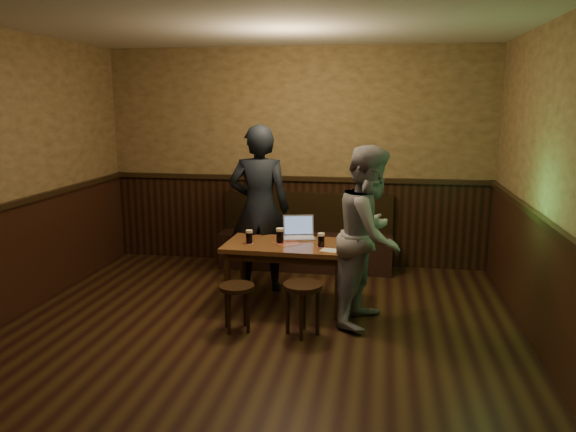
{
  "coord_description": "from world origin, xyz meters",
  "views": [
    {
      "loc": [
        1.11,
        -4.22,
        2.12
      ],
      "look_at": [
        0.19,
        1.21,
        0.99
      ],
      "focal_mm": 35.0,
      "sensor_mm": 36.0,
      "label": 1
    }
  ],
  "objects_px": {
    "stool_left": "(237,294)",
    "stool_right": "(303,294)",
    "bench": "(306,244)",
    "pub_table": "(287,252)",
    "pint_left": "(249,237)",
    "pint_mid": "(280,236)",
    "person_grey": "(370,236)",
    "laptop": "(299,232)",
    "person_suit": "(259,208)",
    "pint_right": "(321,240)"
  },
  "relations": [
    {
      "from": "stool_left",
      "to": "stool_right",
      "type": "relative_size",
      "value": 0.91
    },
    {
      "from": "bench",
      "to": "pub_table",
      "type": "relative_size",
      "value": 1.71
    },
    {
      "from": "stool_right",
      "to": "pint_left",
      "type": "relative_size",
      "value": 3.38
    },
    {
      "from": "pint_mid",
      "to": "person_grey",
      "type": "height_order",
      "value": "person_grey"
    },
    {
      "from": "laptop",
      "to": "pub_table",
      "type": "bearing_deg",
      "value": -121.61
    },
    {
      "from": "laptop",
      "to": "person_suit",
      "type": "xyz_separation_m",
      "value": [
        -0.48,
        0.24,
        0.2
      ]
    },
    {
      "from": "laptop",
      "to": "person_grey",
      "type": "height_order",
      "value": "person_grey"
    },
    {
      "from": "pint_left",
      "to": "pint_mid",
      "type": "relative_size",
      "value": 0.9
    },
    {
      "from": "stool_right",
      "to": "person_suit",
      "type": "bearing_deg",
      "value": 118.85
    },
    {
      "from": "laptop",
      "to": "pint_right",
      "type": "bearing_deg",
      "value": -65.61
    },
    {
      "from": "person_grey",
      "to": "pint_right",
      "type": "bearing_deg",
      "value": 84.09
    },
    {
      "from": "pint_left",
      "to": "laptop",
      "type": "bearing_deg",
      "value": 35.72
    },
    {
      "from": "bench",
      "to": "person_grey",
      "type": "xyz_separation_m",
      "value": [
        0.85,
        -1.71,
        0.55
      ]
    },
    {
      "from": "stool_left",
      "to": "pub_table",
      "type": "bearing_deg",
      "value": 63.36
    },
    {
      "from": "stool_left",
      "to": "person_grey",
      "type": "xyz_separation_m",
      "value": [
        1.2,
        0.43,
        0.51
      ]
    },
    {
      "from": "bench",
      "to": "stool_left",
      "type": "bearing_deg",
      "value": -99.41
    },
    {
      "from": "pint_left",
      "to": "pint_right",
      "type": "distance_m",
      "value": 0.74
    },
    {
      "from": "stool_left",
      "to": "pint_left",
      "type": "relative_size",
      "value": 3.07
    },
    {
      "from": "pint_right",
      "to": "pint_left",
      "type": "bearing_deg",
      "value": 178.94
    },
    {
      "from": "stool_left",
      "to": "stool_right",
      "type": "bearing_deg",
      "value": 0.62
    },
    {
      "from": "person_grey",
      "to": "laptop",
      "type": "bearing_deg",
      "value": 70.26
    },
    {
      "from": "stool_right",
      "to": "pint_left",
      "type": "distance_m",
      "value": 0.97
    },
    {
      "from": "bench",
      "to": "laptop",
      "type": "distance_m",
      "value": 1.25
    },
    {
      "from": "stool_left",
      "to": "pint_right",
      "type": "height_order",
      "value": "pint_right"
    },
    {
      "from": "pint_left",
      "to": "laptop",
      "type": "xyz_separation_m",
      "value": [
        0.47,
        0.34,
        -0.01
      ]
    },
    {
      "from": "pint_right",
      "to": "person_grey",
      "type": "relative_size",
      "value": 0.08
    },
    {
      "from": "bench",
      "to": "person_grey",
      "type": "height_order",
      "value": "person_grey"
    },
    {
      "from": "pint_right",
      "to": "stool_right",
      "type": "bearing_deg",
      "value": -98.97
    },
    {
      "from": "stool_left",
      "to": "stool_right",
      "type": "xyz_separation_m",
      "value": [
        0.62,
        0.01,
        0.04
      ]
    },
    {
      "from": "pint_right",
      "to": "person_grey",
      "type": "height_order",
      "value": "person_grey"
    },
    {
      "from": "bench",
      "to": "person_suit",
      "type": "xyz_separation_m",
      "value": [
        -0.4,
        -0.93,
        0.63
      ]
    },
    {
      "from": "bench",
      "to": "pint_left",
      "type": "distance_m",
      "value": 1.62
    },
    {
      "from": "stool_right",
      "to": "pint_mid",
      "type": "height_order",
      "value": "pint_mid"
    },
    {
      "from": "stool_left",
      "to": "person_suit",
      "type": "xyz_separation_m",
      "value": [
        -0.05,
        1.21,
        0.58
      ]
    },
    {
      "from": "pint_left",
      "to": "pint_right",
      "type": "xyz_separation_m",
      "value": [
        0.74,
        -0.01,
        0.0
      ]
    },
    {
      "from": "person_suit",
      "to": "person_grey",
      "type": "bearing_deg",
      "value": 142.95
    },
    {
      "from": "pint_mid",
      "to": "stool_left",
      "type": "bearing_deg",
      "value": -111.55
    },
    {
      "from": "stool_left",
      "to": "person_suit",
      "type": "distance_m",
      "value": 1.35
    },
    {
      "from": "pint_mid",
      "to": "pint_right",
      "type": "height_order",
      "value": "pint_mid"
    },
    {
      "from": "pint_mid",
      "to": "pint_right",
      "type": "distance_m",
      "value": 0.44
    },
    {
      "from": "stool_right",
      "to": "pint_right",
      "type": "bearing_deg",
      "value": 81.03
    },
    {
      "from": "bench",
      "to": "pint_mid",
      "type": "relative_size",
      "value": 13.74
    },
    {
      "from": "pub_table",
      "to": "laptop",
      "type": "distance_m",
      "value": 0.31
    },
    {
      "from": "pub_table",
      "to": "person_suit",
      "type": "relative_size",
      "value": 0.69
    },
    {
      "from": "pint_left",
      "to": "person_grey",
      "type": "distance_m",
      "value": 1.25
    },
    {
      "from": "pint_left",
      "to": "person_suit",
      "type": "relative_size",
      "value": 0.08
    },
    {
      "from": "pint_left",
      "to": "laptop",
      "type": "relative_size",
      "value": 0.38
    },
    {
      "from": "pub_table",
      "to": "person_suit",
      "type": "distance_m",
      "value": 0.73
    },
    {
      "from": "stool_right",
      "to": "pint_left",
      "type": "xyz_separation_m",
      "value": [
        -0.65,
        0.63,
        0.36
      ]
    },
    {
      "from": "stool_left",
      "to": "pint_mid",
      "type": "distance_m",
      "value": 0.86
    }
  ]
}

